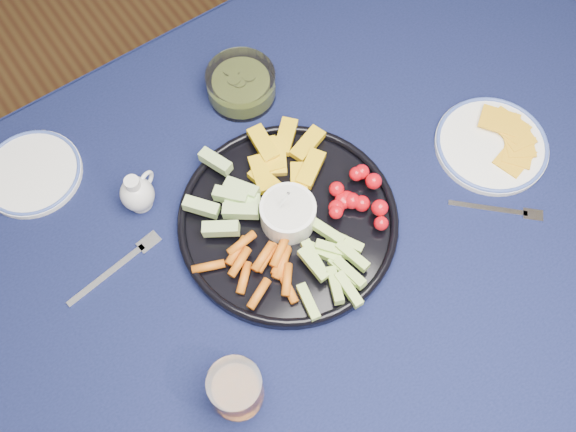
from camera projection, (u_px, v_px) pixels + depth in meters
dining_table at (277, 280)px, 1.15m from camera, size 1.67×1.07×0.75m
crudite_platter at (286, 219)px, 1.08m from camera, size 0.37×0.37×0.12m
creamer_pitcher at (138, 193)px, 1.09m from camera, size 0.07×0.06×0.08m
pickle_bowl at (241, 86)px, 1.19m from camera, size 0.13×0.13×0.06m
cheese_plate at (492, 144)px, 1.16m from camera, size 0.20×0.20×0.02m
juice_tumbler at (236, 390)px, 0.94m from camera, size 0.08×0.08×0.09m
fork_left at (122, 263)px, 1.07m from camera, size 0.18×0.04×0.00m
fork_right at (504, 211)px, 1.11m from camera, size 0.13×0.12×0.00m
side_plate_extra at (32, 173)px, 1.13m from camera, size 0.18×0.18×0.01m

